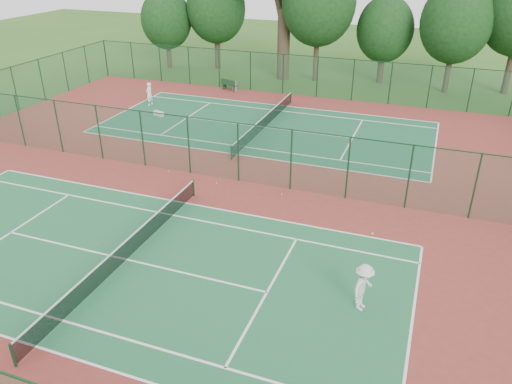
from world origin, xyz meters
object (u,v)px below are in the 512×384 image
bench (229,85)px  kit_bag (159,114)px  player_far (149,94)px  player_near (363,287)px  trash_bin (235,86)px

bench → kit_bag: size_ratio=1.96×
player_far → bench: player_far is taller
player_near → player_far: (-20.80, 19.47, -0.02)m
player_near → trash_bin: 30.30m
trash_bin → bench: bearing=176.8°
player_near → trash_bin: (-15.81, 25.84, -0.53)m
player_far → kit_bag: bearing=50.1°
trash_bin → kit_bag: trash_bin is taller
trash_bin → kit_bag: size_ratio=0.99×
bench → player_far: bearing=-104.8°
bench → kit_bag: (-2.35, -8.56, -0.37)m
player_near → player_far: player_near is taller
player_far → bench: bearing=152.0°
trash_bin → kit_bag: bearing=-109.0°
bench → trash_bin: bearing=16.5°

